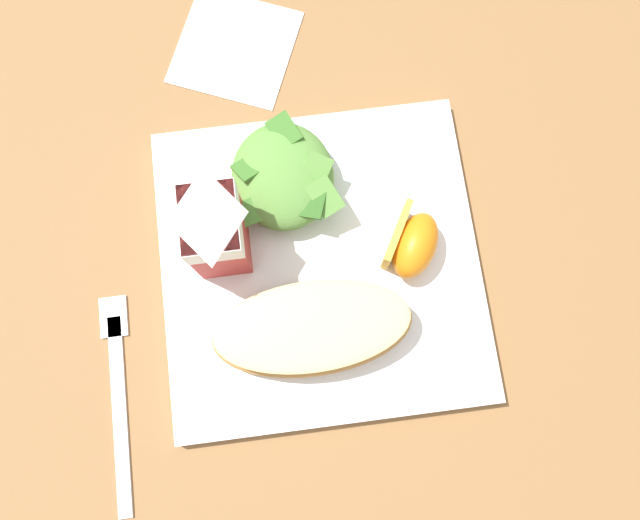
{
  "coord_description": "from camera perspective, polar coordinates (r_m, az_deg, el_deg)",
  "views": [
    {
      "loc": [
        -0.11,
        0.01,
        0.55
      ],
      "look_at": [
        0.0,
        0.0,
        0.03
      ],
      "focal_mm": 34.61,
      "sensor_mm": 36.0,
      "label": 1
    }
  ],
  "objects": [
    {
      "name": "green_salad_pile",
      "position": [
        0.55,
        -3.43,
        7.75
      ],
      "size": [
        0.11,
        0.1,
        0.04
      ],
      "color": "#5B8E3D",
      "rests_on": "white_plate"
    },
    {
      "name": "white_plate",
      "position": [
        0.55,
        0.0,
        -0.39
      ],
      "size": [
        0.28,
        0.28,
        0.02
      ],
      "primitive_type": "cube",
      "color": "white",
      "rests_on": "ground"
    },
    {
      "name": "ground",
      "position": [
        0.56,
        0.0,
        -0.56
      ],
      "size": [
        3.0,
        3.0,
        0.0
      ],
      "primitive_type": "plane",
      "color": "olive"
    },
    {
      "name": "paper_napkin",
      "position": [
        0.65,
        -7.87,
        18.95
      ],
      "size": [
        0.14,
        0.14,
        0.0
      ],
      "primitive_type": "cube",
      "rotation": [
        0.0,
        0.0,
        -0.41
      ],
      "color": "white",
      "rests_on": "ground"
    },
    {
      "name": "orange_wedge_front",
      "position": [
        0.53,
        8.53,
        1.8
      ],
      "size": [
        0.07,
        0.06,
        0.04
      ],
      "color": "orange",
      "rests_on": "white_plate"
    },
    {
      "name": "milk_carton",
      "position": [
        0.5,
        -9.75,
        2.97
      ],
      "size": [
        0.06,
        0.04,
        0.11
      ],
      "color": "#B7332D",
      "rests_on": "white_plate"
    },
    {
      "name": "metal_fork",
      "position": [
        0.57,
        -18.22,
        -10.88
      ],
      "size": [
        0.19,
        0.02,
        0.01
      ],
      "color": "silver",
      "rests_on": "ground"
    },
    {
      "name": "cheesy_pizza_bread",
      "position": [
        0.52,
        -0.72,
        -6.29
      ],
      "size": [
        0.08,
        0.17,
        0.04
      ],
      "color": "#B77F42",
      "rests_on": "white_plate"
    }
  ]
}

